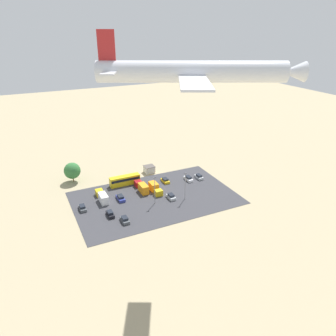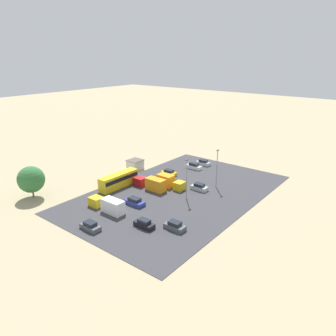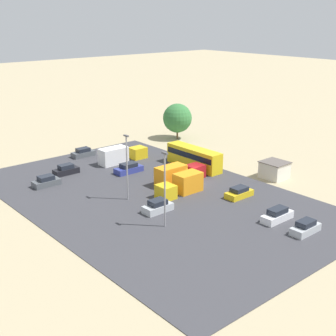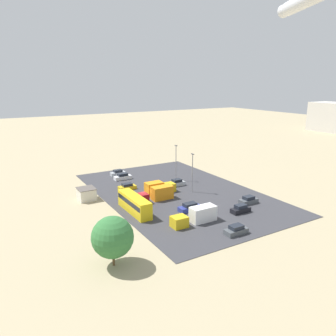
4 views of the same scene
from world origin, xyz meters
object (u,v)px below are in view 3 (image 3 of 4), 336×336
Objects in this scene: parked_truck_0 at (182,185)px; parked_truck_2 at (121,155)px; parked_car_0 at (239,193)px; parked_car_5 at (305,228)px; shed_building at (274,170)px; parked_car_3 at (46,182)px; bus at (194,157)px; parked_car_4 at (158,207)px; parked_car_7 at (129,169)px; parked_car_2 at (83,153)px; parked_car_1 at (66,170)px; parked_truck_1 at (178,174)px; parked_car_6 at (277,215)px.

parked_truck_0 is 0.80× the size of parked_truck_2.
parked_car_0 is 1.03× the size of parked_car_5.
shed_building is 0.98× the size of parked_car_3.
parked_car_0 is 24.61m from parked_truck_2.
bus is 24.45m from parked_car_3.
parked_car_4 is at bearing -22.70° from parked_truck_2.
parked_car_7 is at bearing 157.17° from parked_car_4.
parked_truck_0 reaches higher than parked_car_3.
bus is at bearing -148.24° from parked_car_2.
parked_truck_2 is at bearing 31.61° from shed_building.
parked_car_1 is (10.86, 18.15, -1.14)m from bus.
parked_truck_0 is (2.82, -6.80, 0.61)m from parked_car_4.
parked_car_4 reaches higher than parked_car_2.
parked_truck_0 is 4.61m from parked_truck_1.
parked_car_7 is (31.60, 2.79, 0.00)m from parked_car_5.
parked_car_3 is 15.58m from parked_truck_2.
parked_car_7 is 12.58m from parked_truck_0.
parked_car_5 is 0.56× the size of parked_truck_0.
parked_car_2 is (29.69, 17.00, -0.61)m from shed_building.
parked_car_3 is (19.94, 29.18, -0.60)m from shed_building.
parked_truck_2 is at bearing -80.78° from parked_car_3.
parked_car_4 is (-18.36, -6.64, 0.02)m from parked_car_3.
parked_car_3 is 19.91m from parked_truck_1.
bus reaches higher than parked_car_1.
parked_car_4 is (-10.45, 16.46, -1.14)m from bus.
parked_car_1 is at bearing -59.24° from parked_car_3.
parked_car_0 is at bearing 73.61° from parked_car_4.
parked_car_4 is (3.52, 11.99, 0.06)m from parked_car_0.
parked_car_6 is 0.51× the size of parked_truck_2.
parked_truck_0 reaches higher than parked_car_6.
shed_building is 15.47m from parked_truck_1.
bus reaches higher than parked_car_7.
parked_truck_0 is 0.83× the size of parked_truck_1.
parked_car_3 is at bearing 28.26° from parked_car_6.
bus reaches higher than parked_car_6.
parked_truck_0 is at bearing -139.13° from parked_car_3.
parked_car_2 is 1.03× the size of parked_car_4.
parked_car_4 is 0.55× the size of parked_truck_0.
parked_car_4 is 0.87× the size of parked_car_6.
parked_car_7 is (-2.98, -13.12, 0.00)m from parked_car_3.
shed_building is 0.44× the size of parked_truck_2.
parked_car_0 is at bearing 7.62° from parked_truck_2.
parked_truck_2 reaches higher than parked_car_6.
parked_car_1 is at bearing -175.47° from parked_car_4.
shed_building reaches higher than parked_car_6.
parked_car_5 is (-16.22, -9.27, -0.02)m from parked_car_4.
parked_truck_1 is at bearing 179.63° from parked_car_5.
parked_car_3 is 38.07m from parked_car_5.
shed_building reaches higher than parked_car_3.
parked_car_5 is 31.73m from parked_car_7.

